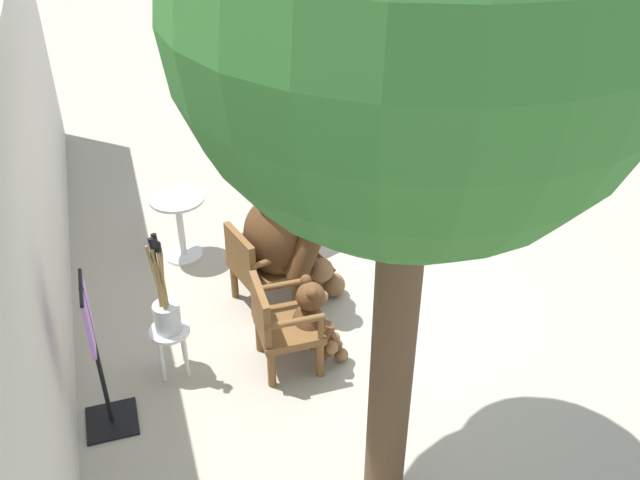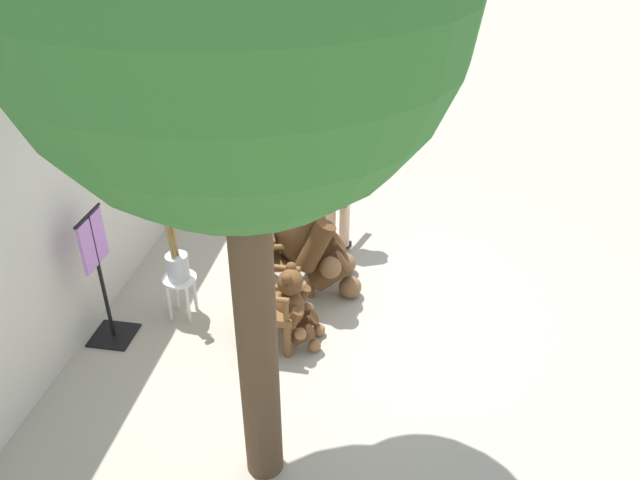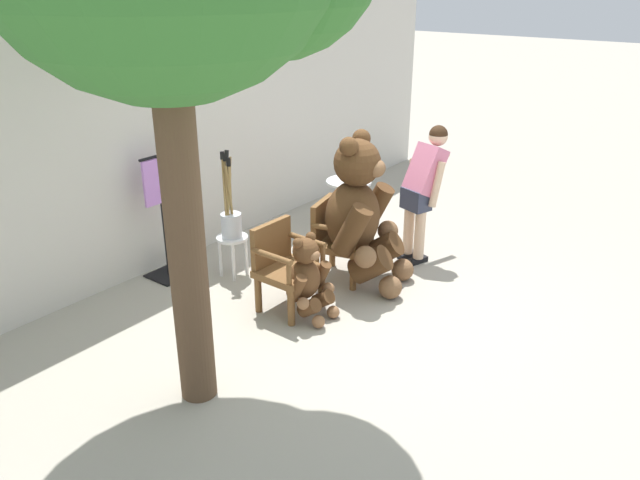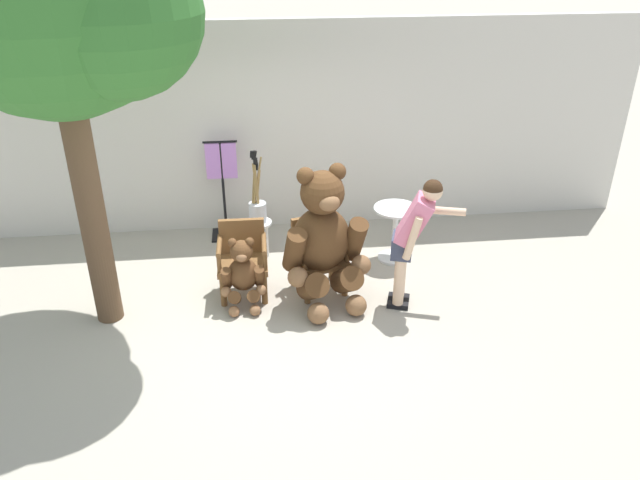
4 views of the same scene
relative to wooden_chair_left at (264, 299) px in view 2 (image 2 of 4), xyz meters
name	(u,v)px [view 2 (image 2 of 4)]	position (x,y,z in m)	size (l,w,h in m)	color
ground_plane	(332,315)	(0.44, -0.58, -0.46)	(60.00, 60.00, 0.00)	#A8A091
back_wall	(86,174)	(0.44, 1.82, 0.94)	(10.00, 0.16, 2.80)	beige
wooden_chair_left	(264,299)	(0.00, 0.00, 0.00)	(0.57, 0.53, 0.86)	brown
wooden_chair_right	(284,250)	(0.87, 0.00, 0.00)	(0.67, 0.64, 0.86)	brown
teddy_bear_large	(309,223)	(0.90, -0.27, 0.33)	(1.01, 1.01, 1.62)	#4C3019
teddy_bear_small	(294,306)	(0.00, -0.29, -0.05)	(0.50, 0.47, 0.83)	brown
person_visitor	(342,175)	(1.84, -0.48, 0.45)	(0.84, 0.48, 1.54)	black
white_stool	(180,286)	(0.20, 0.91, -0.11)	(0.34, 0.34, 0.46)	white
brush_bucket	(176,259)	(0.20, 0.91, 0.22)	(0.22, 0.22, 0.95)	silver
round_side_table	(256,201)	(1.91, 0.58, -0.01)	(0.56, 0.56, 0.72)	silver
clothing_display_stand	(101,276)	(-0.24, 1.47, 0.26)	(0.44, 0.40, 1.36)	black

